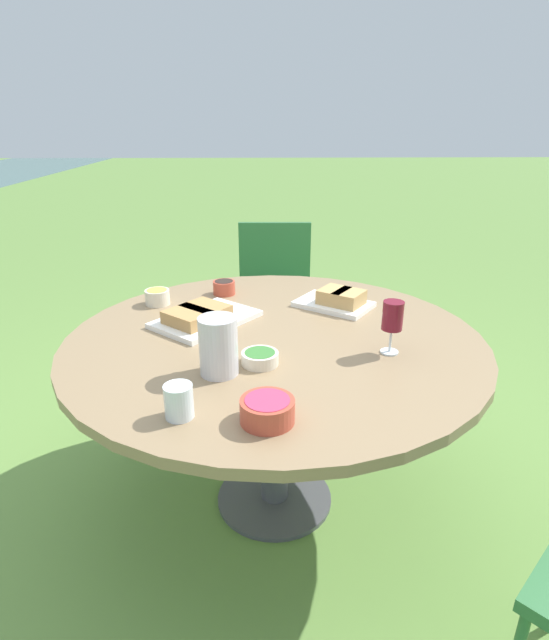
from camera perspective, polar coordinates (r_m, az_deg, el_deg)
The scene contains 12 objects.
ground_plane at distance 2.20m, azimuth 0.00°, elevation -19.73°, with size 40.00×40.00×0.00m, color #668E42.
dining_table at distance 1.83m, azimuth 0.00°, elevation -4.13°, with size 1.49×1.49×0.74m.
chair_near_right at distance 3.04m, azimuth 0.03°, elevation 3.94°, with size 0.43×0.45×0.89m.
water_pitcher at distance 1.51m, azimuth -6.43°, elevation -2.95°, with size 0.13×0.12×0.18m.
wine_glass at distance 1.66m, azimuth 13.34°, elevation 0.28°, with size 0.07×0.07×0.18m.
platter_bread_main at distance 2.07m, azimuth 7.26°, elevation 2.27°, with size 0.33×0.36×0.08m.
platter_charcuterie at distance 1.91m, azimuth -8.33°, elevation 0.37°, with size 0.45×0.44×0.07m.
bowl_fries at distance 2.15m, azimuth -13.24°, elevation 2.66°, with size 0.10×0.10×0.06m.
bowl_salad at distance 1.58m, azimuth -1.68°, elevation -4.30°, with size 0.12×0.12×0.04m.
bowl_olives at distance 2.23m, azimuth -5.79°, elevation 3.80°, with size 0.10×0.10×0.06m.
bowl_dip_red at distance 1.29m, azimuth -0.82°, elevation -10.16°, with size 0.14×0.14×0.06m.
cup_water_near at distance 1.33m, azimuth -10.88°, elevation -9.11°, with size 0.08×0.08×0.09m.
Camera 1 is at (-1.64, 0.05, 1.46)m, focal length 28.00 mm.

